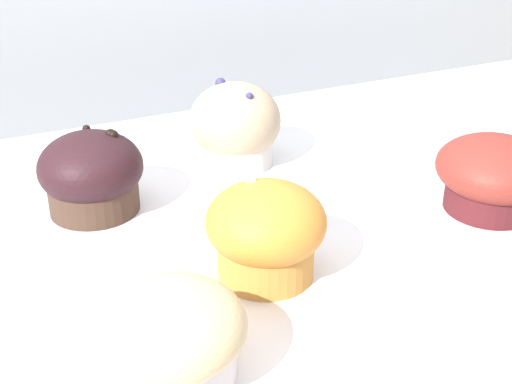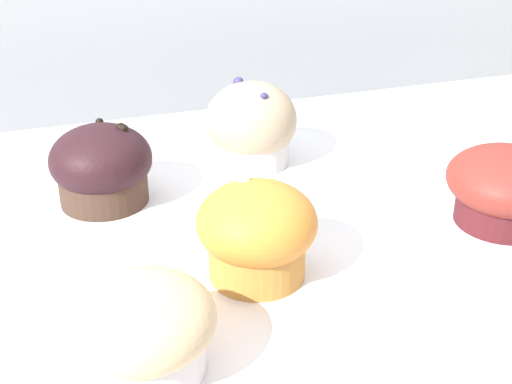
# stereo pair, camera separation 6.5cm
# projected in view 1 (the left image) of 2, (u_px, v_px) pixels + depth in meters

# --- Properties ---
(wall_back) EXTENTS (3.20, 0.10, 1.80)m
(wall_back) POSITION_uv_depth(u_px,v_px,m) (188.00, 76.00, 1.24)
(wall_back) COLOR #B2B7BC
(wall_back) RESTS_ON ground
(muffin_front_center) EXTENTS (0.10, 0.10, 0.08)m
(muffin_front_center) POSITION_uv_depth(u_px,v_px,m) (91.00, 174.00, 0.70)
(muffin_front_center) COLOR #432E23
(muffin_front_center) RESTS_ON display_counter
(muffin_back_left) EXTENTS (0.10, 0.10, 0.07)m
(muffin_back_left) POSITION_uv_depth(u_px,v_px,m) (172.00, 335.00, 0.49)
(muffin_back_left) COLOR white
(muffin_back_left) RESTS_ON display_counter
(muffin_back_right) EXTENTS (0.10, 0.10, 0.10)m
(muffin_back_right) POSITION_uv_depth(u_px,v_px,m) (235.00, 127.00, 0.79)
(muffin_back_right) COLOR silver
(muffin_back_right) RESTS_ON display_counter
(muffin_front_left) EXTENTS (0.10, 0.10, 0.09)m
(muffin_front_left) POSITION_uv_depth(u_px,v_px,m) (266.00, 231.00, 0.59)
(muffin_front_left) COLOR #CB8738
(muffin_front_left) RESTS_ON display_counter
(muffin_front_right) EXTENTS (0.11, 0.11, 0.07)m
(muffin_front_right) POSITION_uv_depth(u_px,v_px,m) (494.00, 174.00, 0.70)
(muffin_front_right) COLOR #4D191D
(muffin_front_right) RESTS_ON display_counter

